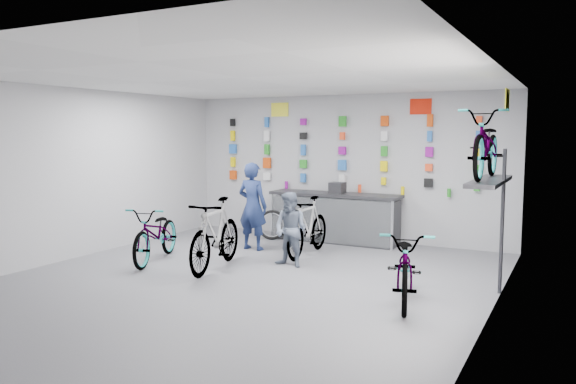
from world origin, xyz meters
The scene contains 20 objects.
floor centered at (0.00, 0.00, 0.00)m, with size 8.00×8.00×0.00m, color #57565C.
ceiling centered at (0.00, 0.00, 3.00)m, with size 8.00×8.00×0.00m, color white.
wall_back centered at (0.00, 4.00, 1.50)m, with size 7.00×7.00×0.00m, color #B3B3B5.
wall_left centered at (-3.50, 0.00, 1.50)m, with size 8.00×8.00×0.00m, color #B3B3B5.
wall_right centered at (3.50, 0.00, 1.50)m, with size 8.00×8.00×0.00m, color #B3B3B5.
counter centered at (0.00, 3.54, 0.49)m, with size 2.70×0.66×1.00m.
merch_wall centered at (-0.12, 3.93, 1.78)m, with size 5.56×0.08×1.57m.
wall_bracket centered at (3.33, 1.20, 1.46)m, with size 0.39×1.90×2.00m.
sign_left centered at (-1.50, 3.98, 2.72)m, with size 0.42×0.02×0.30m, color #FFF833.
sign_right centered at (1.60, 3.98, 2.72)m, with size 0.42×0.02×0.30m, color red.
sign_side centered at (3.48, 1.20, 2.65)m, with size 0.02×0.40×0.30m, color #FFF833.
bike_left centered at (-2.03, 0.49, 0.49)m, with size 0.65×1.85×0.97m, color gray.
bike_center centered at (-0.80, 0.49, 0.58)m, with size 0.54×1.92×1.16m, color gray.
bike_right centered at (2.44, 0.18, 0.50)m, with size 0.66×1.89×0.99m, color gray.
bike_service centered at (0.08, 2.12, 0.53)m, with size 0.50×1.76×1.06m, color gray.
bike_wall centered at (3.25, 1.20, 2.05)m, with size 0.63×1.80×0.95m, color gray.
clerk centered at (-1.08, 2.12, 0.83)m, with size 0.61×0.40×1.66m, color navy.
customer centered at (0.19, 1.22, 0.62)m, with size 0.60×0.47×1.24m, color slate.
spare_wheel centered at (-1.25, 3.17, 0.31)m, with size 0.65×0.34×0.62m.
register centered at (0.06, 3.55, 1.11)m, with size 0.28×0.30×0.22m, color black.
Camera 1 is at (4.40, -6.91, 2.21)m, focal length 35.00 mm.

